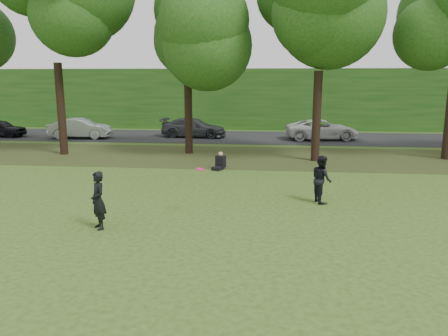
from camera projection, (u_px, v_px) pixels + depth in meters
name	position (u px, v px, depth m)	size (l,w,h in m)	color
ground	(205.00, 246.00, 11.35)	(120.00, 120.00, 0.00)	#2F4917
leaf_litter	(240.00, 157.00, 24.01)	(60.00, 7.00, 0.01)	#3D2C15
street	(247.00, 137.00, 31.80)	(70.00, 7.00, 0.02)	black
far_hedge	(251.00, 99.00, 37.13)	(70.00, 3.00, 5.00)	#1B4915
player_left	(98.00, 200.00, 12.47)	(0.62, 0.40, 1.69)	black
player_right	(322.00, 179.00, 15.15)	(0.81, 0.63, 1.66)	black
parked_cars	(227.00, 129.00, 30.79)	(39.65, 3.57, 1.43)	black
frisbee	(200.00, 169.00, 13.53)	(0.38, 0.38, 0.11)	#F9156F
seated_person	(220.00, 163.00, 20.74)	(0.65, 0.83, 0.83)	black
tree_line	(234.00, 7.00, 22.38)	(55.30, 7.90, 12.31)	black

